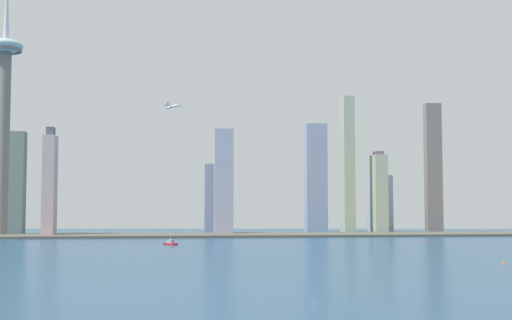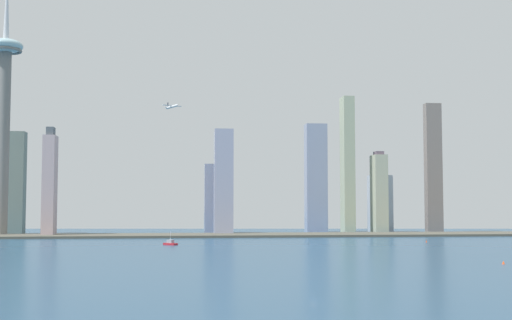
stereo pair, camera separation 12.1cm
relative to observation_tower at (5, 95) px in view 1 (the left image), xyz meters
The scene contains 16 objects.
ground_plane 610.94m from the observation_tower, 65.14° to the right, with size 6000.00×6000.00×0.00m, color navy.
waterfront_pier 294.99m from the observation_tower, ahead, with size 743.41×77.37×2.55m, color #504E43.
observation_tower is the anchor object (origin of this frame).
skyscraper_0 114.96m from the observation_tower, 10.93° to the right, with size 13.22×23.63×122.27m.
skyscraper_1 480.86m from the observation_tower, ahead, with size 27.71×24.61×84.04m.
skyscraper_2 533.80m from the observation_tower, ahead, with size 20.55×12.38×167.33m.
skyscraper_3 391.97m from the observation_tower, 11.43° to the left, with size 27.03×20.56×140.37m.
skyscraper_4 268.02m from the observation_tower, ahead, with size 21.86×27.03×124.28m.
skyscraper_5 120.50m from the observation_tower, 90.07° to the left, with size 17.14×18.48×125.51m.
skyscraper_6 461.65m from the observation_tower, ahead, with size 16.27×25.27×102.31m.
skyscraper_7 274.78m from the observation_tower, 14.05° to the left, with size 25.06×20.92×86.31m.
skyscraper_8 416.50m from the observation_tower, ahead, with size 13.86×24.34×171.39m.
boat_1 308.18m from the observation_tower, 43.98° to the right, with size 13.18×13.54×11.50m.
channel_buoy_0 487.85m from the observation_tower, 21.45° to the right, with size 1.19×1.19×2.21m, color #E54C19.
channel_buoy_1 580.64m from the observation_tower, 45.82° to the right, with size 1.71×1.71×1.83m, color #E54C19.
airplane 189.16m from the observation_tower, ahead, with size 23.31×25.91×7.93m.
Camera 1 is at (-49.83, -247.65, 34.69)m, focal length 47.22 mm.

